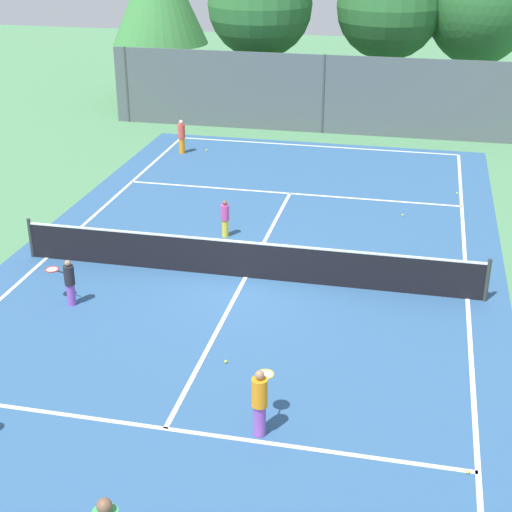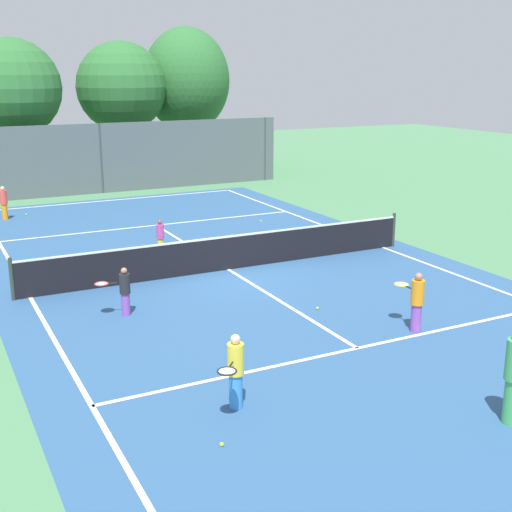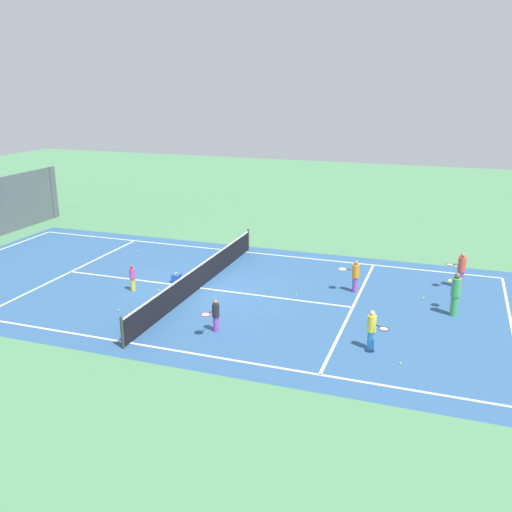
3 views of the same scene
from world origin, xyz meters
name	(u,v)px [view 1 (image 1 of 3)]	position (x,y,z in m)	size (l,w,h in m)	color
ground_plane	(246,277)	(0.00, 0.00, 0.00)	(80.00, 80.00, 0.00)	#4C8456
court_surface	(246,277)	(0.00, 0.00, 0.00)	(13.00, 25.00, 0.01)	#2D5684
tennis_net	(245,259)	(0.00, 0.00, 0.51)	(11.90, 0.10, 1.10)	#333833
perimeter_fence	(323,95)	(0.00, 14.00, 1.60)	(18.00, 0.12, 3.20)	#515B60
tree_1	(389,6)	(2.21, 17.79, 4.68)	(4.56, 4.56, 6.97)	brown
tree_2	(260,5)	(-3.25, 16.80, 4.72)	(4.55, 4.55, 7.01)	brown
player_0	(225,218)	(-1.17, 2.47, 0.56)	(0.23, 0.23, 1.10)	yellow
player_1	(69,281)	(-3.73, -2.31, 0.61)	(0.83, 0.48, 1.16)	purple
player_2	(260,401)	(1.70, -6.16, 0.70)	(0.34, 0.86, 1.34)	purple
player_3	(182,136)	(-4.83, 9.99, 0.66)	(0.28, 0.28, 1.29)	orange
ball_crate	(269,252)	(0.34, 1.25, 0.18)	(0.37, 0.32, 0.43)	blue
tennis_ball_1	(457,193)	(5.38, 7.54, 0.03)	(0.07, 0.07, 0.07)	#CCE533
tennis_ball_2	(226,362)	(0.52, -4.02, 0.03)	(0.07, 0.07, 0.07)	#CCE533
tennis_ball_3	(207,150)	(-3.99, 10.44, 0.03)	(0.07, 0.07, 0.07)	#CCE533
tennis_ball_4	(403,215)	(3.72, 5.17, 0.03)	(0.07, 0.07, 0.07)	#CCE533
tennis_ball_5	(468,472)	(5.33, -6.45, 0.03)	(0.07, 0.07, 0.07)	#CCE533
tennis_ball_6	(150,237)	(-3.24, 1.86, 0.03)	(0.07, 0.07, 0.07)	#CCE533
tennis_ball_7	(462,219)	(5.48, 5.26, 0.03)	(0.07, 0.07, 0.07)	#CCE533
tennis_ball_9	(227,250)	(-0.87, 1.46, 0.03)	(0.07, 0.07, 0.07)	#CCE533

